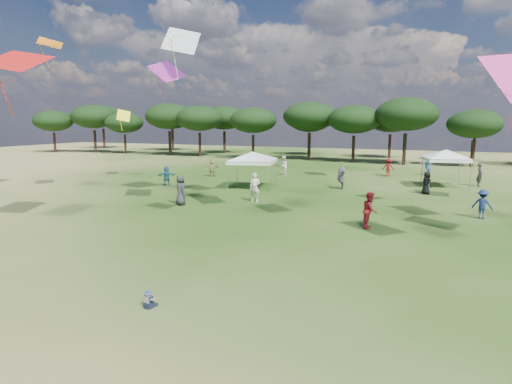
# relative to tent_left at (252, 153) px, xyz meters

# --- Properties ---
(ground) EXTENTS (140.00, 140.00, 0.00)m
(ground) POSITION_rel_tent_left_xyz_m (5.87, -21.67, -2.61)
(ground) COLOR #305218
(ground) RESTS_ON ground
(tree_line) EXTENTS (108.78, 17.63, 7.77)m
(tree_line) POSITION_rel_tent_left_xyz_m (8.26, 25.74, 2.82)
(tree_line) COLOR black
(tree_line) RESTS_ON ground
(tent_left) EXTENTS (6.42, 6.42, 3.03)m
(tent_left) POSITION_rel_tent_left_xyz_m (0.00, 0.00, 0.00)
(tent_left) COLOR gray
(tent_left) RESTS_ON ground
(tent_right) EXTENTS (5.81, 5.81, 3.15)m
(tent_right) POSITION_rel_tent_left_xyz_m (13.17, 6.02, 0.12)
(tent_right) COLOR gray
(tent_right) RESTS_ON ground
(toddler) EXTENTS (0.35, 0.38, 0.49)m
(toddler) POSITION_rel_tent_left_xyz_m (5.56, -20.00, -2.39)
(toddler) COLOR black
(toddler) RESTS_ON ground
(festival_crowd) EXTENTS (29.95, 23.65, 1.82)m
(festival_crowd) POSITION_rel_tent_left_xyz_m (6.65, 2.68, -1.77)
(festival_crowd) COLOR maroon
(festival_crowd) RESTS_ON ground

